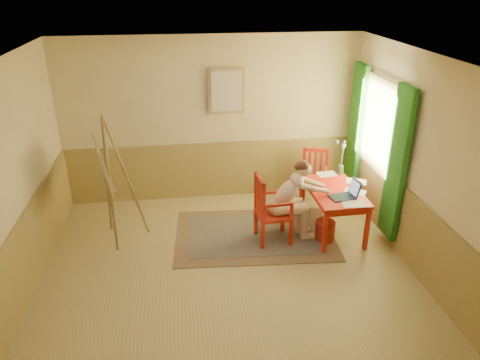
{
  "coord_description": "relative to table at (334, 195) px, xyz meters",
  "views": [
    {
      "loc": [
        -0.51,
        -5.07,
        3.65
      ],
      "look_at": [
        0.25,
        0.55,
        1.05
      ],
      "focal_mm": 33.77,
      "sensor_mm": 36.0,
      "label": 1
    }
  ],
  "objects": [
    {
      "name": "room",
      "position": [
        -1.7,
        -0.73,
        0.77
      ],
      "size": [
        5.04,
        4.54,
        2.84
      ],
      "color": "tan",
      "rests_on": "ground"
    },
    {
      "name": "wainscot",
      "position": [
        -1.7,
        0.07,
        -0.13
      ],
      "size": [
        5.0,
        4.5,
        1.0
      ],
      "color": "#A18648",
      "rests_on": "room"
    },
    {
      "name": "window",
      "position": [
        0.72,
        0.37,
        0.71
      ],
      "size": [
        0.12,
        2.01,
        2.2
      ],
      "color": "white",
      "rests_on": "room"
    },
    {
      "name": "wall_portrait",
      "position": [
        -1.45,
        1.48,
        1.27
      ],
      "size": [
        0.6,
        0.05,
        0.76
      ],
      "color": "tan",
      "rests_on": "room"
    },
    {
      "name": "rug",
      "position": [
        -1.19,
        0.05,
        -0.62
      ],
      "size": [
        2.5,
        1.76,
        0.02
      ],
      "color": "#8C7251",
      "rests_on": "room"
    },
    {
      "name": "table",
      "position": [
        0.0,
        0.0,
        0.0
      ],
      "size": [
        0.75,
        1.22,
        0.72
      ],
      "color": "red",
      "rests_on": "room"
    },
    {
      "name": "chair_left",
      "position": [
        -1.0,
        -0.13,
        -0.11
      ],
      "size": [
        0.51,
        0.49,
        1.04
      ],
      "color": "red",
      "rests_on": "room"
    },
    {
      "name": "chair_back",
      "position": [
        -0.03,
        0.94,
        -0.14
      ],
      "size": [
        0.55,
        0.56,
        0.98
      ],
      "color": "red",
      "rests_on": "room"
    },
    {
      "name": "figure",
      "position": [
        -0.68,
        -0.09,
        0.06
      ],
      "size": [
        0.93,
        0.42,
        1.25
      ],
      "color": "#D3B18F",
      "rests_on": "room"
    },
    {
      "name": "laptop",
      "position": [
        0.08,
        -0.25,
        0.14
      ],
      "size": [
        0.44,
        0.31,
        0.25
      ],
      "color": "#1E2338",
      "rests_on": "table"
    },
    {
      "name": "papers",
      "position": [
        0.22,
        0.05,
        0.09
      ],
      "size": [
        0.71,
        1.28,
        0.0
      ],
      "color": "white",
      "rests_on": "table"
    },
    {
      "name": "vase",
      "position": [
        0.27,
        0.57,
        0.34
      ],
      "size": [
        0.19,
        0.27,
        0.55
      ],
      "color": "#3F724C",
      "rests_on": "table"
    },
    {
      "name": "wastebasket",
      "position": [
        -0.17,
        -0.22,
        -0.47
      ],
      "size": [
        0.31,
        0.31,
        0.31
      ],
      "primitive_type": "cylinder",
      "rotation": [
        0.0,
        0.0,
        -0.06
      ],
      "color": "#B22F1D",
      "rests_on": "room"
    },
    {
      "name": "easel",
      "position": [
        -3.3,
        0.23,
        0.52
      ],
      "size": [
        0.73,
        0.87,
        1.94
      ],
      "color": "olive",
      "rests_on": "room"
    }
  ]
}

